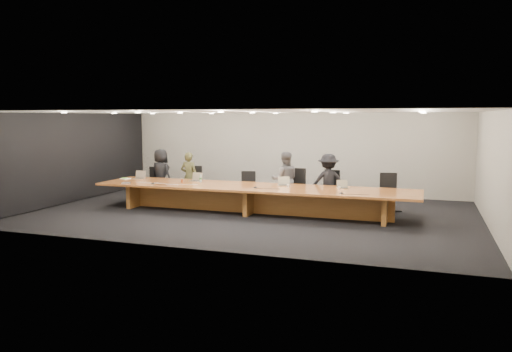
{
  "coord_description": "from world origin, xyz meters",
  "views": [
    {
      "loc": [
        4.53,
        -12.89,
        2.66
      ],
      "look_at": [
        0.0,
        0.3,
        1.0
      ],
      "focal_mm": 35.0,
      "sensor_mm": 36.0,
      "label": 1
    }
  ],
  "objects_px": {
    "chair_left": "(192,183)",
    "person_d": "(328,182)",
    "amber_mug": "(182,181)",
    "laptop_e": "(343,184)",
    "chair_mid_left": "(248,188)",
    "paper_cup_near": "(288,186)",
    "mic_right": "(341,193)",
    "conference_table": "(252,194)",
    "water_bottle": "(201,179)",
    "paper_cup_far": "(339,188)",
    "av_box": "(126,183)",
    "person_b": "(189,177)",
    "laptop_b": "(195,177)",
    "chair_far_left": "(150,183)",
    "person_a": "(161,174)",
    "mic_left": "(153,183)",
    "chair_mid_right": "(295,188)",
    "laptop_d": "(284,181)",
    "chair_right": "(328,189)",
    "laptop_a": "(139,175)",
    "person_c": "(285,180)",
    "chair_far_right": "(389,193)",
    "mic_center": "(255,187)"
  },
  "relations": [
    {
      "from": "person_c",
      "to": "laptop_e",
      "type": "xyz_separation_m",
      "value": [
        1.81,
        -0.73,
        0.04
      ]
    },
    {
      "from": "laptop_d",
      "to": "paper_cup_near",
      "type": "bearing_deg",
      "value": -78.34
    },
    {
      "from": "chair_far_right",
      "to": "water_bottle",
      "type": "xyz_separation_m",
      "value": [
        -5.31,
        -0.97,
        0.3
      ]
    },
    {
      "from": "person_d",
      "to": "av_box",
      "type": "relative_size",
      "value": 7.38
    },
    {
      "from": "chair_mid_left",
      "to": "paper_cup_near",
      "type": "distance_m",
      "value": 1.88
    },
    {
      "from": "chair_left",
      "to": "chair_mid_right",
      "type": "bearing_deg",
      "value": -6.19
    },
    {
      "from": "chair_left",
      "to": "person_d",
      "type": "xyz_separation_m",
      "value": [
        4.32,
        -0.01,
        0.24
      ]
    },
    {
      "from": "amber_mug",
      "to": "mic_left",
      "type": "xyz_separation_m",
      "value": [
        -0.64,
        -0.57,
        -0.03
      ]
    },
    {
      "from": "chair_mid_right",
      "to": "person_d",
      "type": "xyz_separation_m",
      "value": [
        0.98,
        0.02,
        0.22
      ]
    },
    {
      "from": "person_d",
      "to": "chair_left",
      "type": "bearing_deg",
      "value": -17.85
    },
    {
      "from": "chair_right",
      "to": "water_bottle",
      "type": "distance_m",
      "value": 3.75
    },
    {
      "from": "amber_mug",
      "to": "laptop_e",
      "type": "bearing_deg",
      "value": 3.84
    },
    {
      "from": "laptop_b",
      "to": "mic_right",
      "type": "xyz_separation_m",
      "value": [
        4.5,
        -0.96,
        -0.12
      ]
    },
    {
      "from": "chair_far_left",
      "to": "mic_right",
      "type": "height_order",
      "value": "chair_far_left"
    },
    {
      "from": "person_d",
      "to": "paper_cup_near",
      "type": "bearing_deg",
      "value": 32.26
    },
    {
      "from": "person_c",
      "to": "laptop_b",
      "type": "distance_m",
      "value": 2.66
    },
    {
      "from": "laptop_d",
      "to": "paper_cup_far",
      "type": "relative_size",
      "value": 3.95
    },
    {
      "from": "chair_far_right",
      "to": "person_b",
      "type": "bearing_deg",
      "value": 170.01
    },
    {
      "from": "chair_left",
      "to": "chair_mid_right",
      "type": "xyz_separation_m",
      "value": [
        3.34,
        -0.03,
        0.02
      ]
    },
    {
      "from": "chair_mid_right",
      "to": "amber_mug",
      "type": "height_order",
      "value": "chair_mid_right"
    },
    {
      "from": "laptop_a",
      "to": "mic_left",
      "type": "bearing_deg",
      "value": -46.19
    },
    {
      "from": "person_b",
      "to": "amber_mug",
      "type": "bearing_deg",
      "value": 105.9
    },
    {
      "from": "laptop_e",
      "to": "laptop_b",
      "type": "bearing_deg",
      "value": 160.96
    },
    {
      "from": "chair_far_right",
      "to": "mic_center",
      "type": "height_order",
      "value": "chair_far_right"
    },
    {
      "from": "chair_mid_right",
      "to": "paper_cup_far",
      "type": "bearing_deg",
      "value": -29.48
    },
    {
      "from": "mic_left",
      "to": "chair_mid_right",
      "type": "bearing_deg",
      "value": 23.93
    },
    {
      "from": "person_b",
      "to": "laptop_b",
      "type": "height_order",
      "value": "person_b"
    },
    {
      "from": "laptop_d",
      "to": "mic_right",
      "type": "relative_size",
      "value": 2.62
    },
    {
      "from": "person_b",
      "to": "av_box",
      "type": "relative_size",
      "value": 7.14
    },
    {
      "from": "chair_far_left",
      "to": "chair_left",
      "type": "xyz_separation_m",
      "value": [
        1.54,
        -0.05,
        0.04
      ]
    },
    {
      "from": "mic_right",
      "to": "conference_table",
      "type": "bearing_deg",
      "value": 167.96
    },
    {
      "from": "person_a",
      "to": "paper_cup_far",
      "type": "bearing_deg",
      "value": -175.33
    },
    {
      "from": "person_c",
      "to": "laptop_a",
      "type": "bearing_deg",
      "value": -11.08
    },
    {
      "from": "chair_mid_left",
      "to": "mic_left",
      "type": "xyz_separation_m",
      "value": [
        -2.29,
        -1.65,
        0.25
      ]
    },
    {
      "from": "laptop_e",
      "to": "mic_left",
      "type": "xyz_separation_m",
      "value": [
        -5.28,
        -0.88,
        -0.1
      ]
    },
    {
      "from": "laptop_a",
      "to": "mic_center",
      "type": "distance_m",
      "value": 4.11
    },
    {
      "from": "chair_mid_right",
      "to": "chair_right",
      "type": "distance_m",
      "value": 0.98
    },
    {
      "from": "person_d",
      "to": "chair_mid_left",
      "type": "bearing_deg",
      "value": -16.89
    },
    {
      "from": "chair_far_right",
      "to": "laptop_e",
      "type": "height_order",
      "value": "chair_far_right"
    },
    {
      "from": "chair_mid_right",
      "to": "mic_left",
      "type": "height_order",
      "value": "chair_mid_right"
    },
    {
      "from": "person_b",
      "to": "mic_left",
      "type": "distance_m",
      "value": 1.74
    },
    {
      "from": "water_bottle",
      "to": "person_b",
      "type": "bearing_deg",
      "value": 132.68
    },
    {
      "from": "av_box",
      "to": "mic_right",
      "type": "xyz_separation_m",
      "value": [
        6.18,
        0.11,
        -0.0
      ]
    },
    {
      "from": "person_c",
      "to": "chair_left",
      "type": "bearing_deg",
      "value": -21.55
    },
    {
      "from": "water_bottle",
      "to": "paper_cup_far",
      "type": "distance_m",
      "value": 4.13
    },
    {
      "from": "paper_cup_far",
      "to": "chair_right",
      "type": "bearing_deg",
      "value": 112.68
    },
    {
      "from": "water_bottle",
      "to": "paper_cup_far",
      "type": "bearing_deg",
      "value": -3.24
    },
    {
      "from": "chair_left",
      "to": "chair_mid_left",
      "type": "distance_m",
      "value": 1.88
    },
    {
      "from": "laptop_b",
      "to": "amber_mug",
      "type": "xyz_separation_m",
      "value": [
        -0.26,
        -0.34,
        -0.09
      ]
    },
    {
      "from": "conference_table",
      "to": "amber_mug",
      "type": "height_order",
      "value": "amber_mug"
    }
  ]
}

